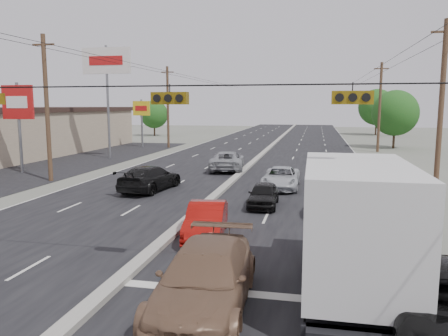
{
  "coord_description": "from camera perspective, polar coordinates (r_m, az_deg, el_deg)",
  "views": [
    {
      "loc": [
        5.61,
        -11.97,
        5.25
      ],
      "look_at": [
        1.22,
        8.79,
        2.2
      ],
      "focal_mm": 35.0,
      "sensor_mm": 36.0,
      "label": 1
    }
  ],
  "objects": [
    {
      "name": "oncoming_near",
      "position": [
        27.42,
        -9.63,
        -1.34
      ],
      "size": [
        2.86,
        5.57,
        1.55
      ],
      "primitive_type": "imported",
      "rotation": [
        0.0,
        0.0,
        3.01
      ],
      "color": "black",
      "rests_on": "ground"
    },
    {
      "name": "box_truck",
      "position": [
        12.63,
        16.62,
        -7.4
      ],
      "size": [
        2.7,
        7.44,
        3.76
      ],
      "rotation": [
        0.0,
        0.0,
        0.01
      ],
      "color": "black",
      "rests_on": "ground"
    },
    {
      "name": "pole_sign_mid",
      "position": [
        37.54,
        -25.3,
        7.19
      ],
      "size": [
        2.6,
        0.25,
        7.0
      ],
      "color": "slate",
      "rests_on": "ground"
    },
    {
      "name": "tan_sedan",
      "position": [
        11.59,
        -2.47,
        -14.33
      ],
      "size": [
        2.54,
        5.71,
        1.63
      ],
      "primitive_type": "imported",
      "rotation": [
        0.0,
        0.0,
        0.05
      ],
      "color": "brown",
      "rests_on": "ground"
    },
    {
      "name": "red_sedan",
      "position": [
        17.6,
        -2.32,
        -6.87
      ],
      "size": [
        1.97,
        4.29,
        1.36
      ],
      "primitive_type": "imported",
      "rotation": [
        0.0,
        0.0,
        0.13
      ],
      "color": "#930D09",
      "rests_on": "ground"
    },
    {
      "name": "center_median",
      "position": [
        42.66,
        4.3,
        1.21
      ],
      "size": [
        0.5,
        160.0,
        0.2
      ],
      "primitive_type": "cube",
      "color": "gray",
      "rests_on": "ground"
    },
    {
      "name": "queue_car_c",
      "position": [
        27.96,
        7.46,
        -1.32
      ],
      "size": [
        2.24,
        4.85,
        1.35
      ],
      "primitive_type": "imported",
      "rotation": [
        0.0,
        0.0,
        -0.0
      ],
      "color": "#B7BBC0",
      "rests_on": "ground"
    },
    {
      "name": "road_surface",
      "position": [
        42.67,
        4.3,
        1.08
      ],
      "size": [
        20.0,
        160.0,
        0.02
      ],
      "primitive_type": "cube",
      "color": "black",
      "rests_on": "ground"
    },
    {
      "name": "pole_sign_far",
      "position": [
        56.29,
        -10.72,
        7.17
      ],
      "size": [
        2.2,
        0.25,
        6.0
      ],
      "color": "slate",
      "rests_on": "ground"
    },
    {
      "name": "tree_left_far",
      "position": [
        77.1,
        -9.11,
        6.93
      ],
      "size": [
        4.8,
        4.8,
        6.12
      ],
      "color": "#382619",
      "rests_on": "ground"
    },
    {
      "name": "ground",
      "position": [
        14.22,
        -12.57,
        -13.68
      ],
      "size": [
        200.0,
        200.0,
        0.0
      ],
      "primitive_type": "plane",
      "color": "#606356",
      "rests_on": "ground"
    },
    {
      "name": "queue_car_a",
      "position": [
        22.9,
        5.17,
        -3.52
      ],
      "size": [
        1.55,
        3.69,
        1.25
      ],
      "primitive_type": "imported",
      "rotation": [
        0.0,
        0.0,
        0.02
      ],
      "color": "black",
      "rests_on": "ground"
    },
    {
      "name": "traffic_signals",
      "position": [
        12.69,
        -7.51,
        9.21
      ],
      "size": [
        25.0,
        0.3,
        0.54
      ],
      "color": "black",
      "rests_on": "ground"
    },
    {
      "name": "utility_pole_left_b",
      "position": [
        32.49,
        -22.12,
        7.33
      ],
      "size": [
        1.6,
        0.3,
        10.0
      ],
      "color": "#422D1E",
      "rests_on": "ground"
    },
    {
      "name": "parking_lot",
      "position": [
        43.65,
        -19.36,
        0.8
      ],
      "size": [
        10.0,
        42.0,
        0.02
      ],
      "primitive_type": "cube",
      "color": "black",
      "rests_on": "ground"
    },
    {
      "name": "oncoming_far",
      "position": [
        35.41,
        0.43,
        0.93
      ],
      "size": [
        3.34,
        5.95,
        1.57
      ],
      "primitive_type": "imported",
      "rotation": [
        0.0,
        0.0,
        3.28
      ],
      "color": "#93969A",
      "rests_on": "ground"
    },
    {
      "name": "tree_right_far",
      "position": [
        82.63,
        19.34,
        7.51
      ],
      "size": [
        6.4,
        6.4,
        8.16
      ],
      "color": "#382619",
      "rests_on": "ground"
    },
    {
      "name": "utility_pole_right_b",
      "position": [
        27.84,
        26.49,
        7.03
      ],
      "size": [
        1.6,
        0.3,
        10.0
      ],
      "color": "#422D1E",
      "rests_on": "ground"
    },
    {
      "name": "queue_car_e",
      "position": [
        26.57,
        20.41,
        -2.33
      ],
      "size": [
        1.97,
        3.93,
        1.28
      ],
      "primitive_type": "imported",
      "rotation": [
        0.0,
        0.0,
        -0.12
      ],
      "color": "maroon",
      "rests_on": "ground"
    },
    {
      "name": "queue_car_d",
      "position": [
        17.64,
        19.62,
        -7.35
      ],
      "size": [
        2.33,
        4.78,
        1.34
      ],
      "primitive_type": "imported",
      "rotation": [
        0.0,
        0.0,
        0.1
      ],
      "color": "navy",
      "rests_on": "ground"
    },
    {
      "name": "queue_car_b",
      "position": [
        20.27,
        14.78,
        -4.83
      ],
      "size": [
        2.15,
        4.88,
        1.56
      ],
      "primitive_type": "imported",
      "rotation": [
        0.0,
        0.0,
        0.11
      ],
      "color": "white",
      "rests_on": "ground"
    },
    {
      "name": "utility_pole_right_c",
      "position": [
        52.43,
        19.67,
        7.54
      ],
      "size": [
        1.6,
        0.3,
        10.0
      ],
      "color": "#422D1E",
      "rests_on": "ground"
    },
    {
      "name": "utility_pole_left_c",
      "position": [
        55.04,
        -7.34,
        7.96
      ],
      "size": [
        1.6,
        0.3,
        10.0
      ],
      "color": "#422D1E",
      "rests_on": "ground"
    },
    {
      "name": "pole_sign_billboard",
      "position": [
        44.89,
        -15.08,
        12.52
      ],
      "size": [
        5.0,
        0.25,
        11.0
      ],
      "color": "slate",
      "rests_on": "ground"
    },
    {
      "name": "tree_right_mid",
      "position": [
        57.75,
        21.45,
        6.7
      ],
      "size": [
        5.6,
        5.6,
        7.14
      ],
      "color": "#382619",
      "rests_on": "ground"
    }
  ]
}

